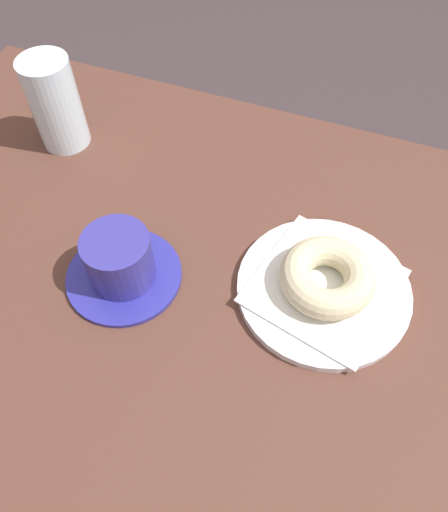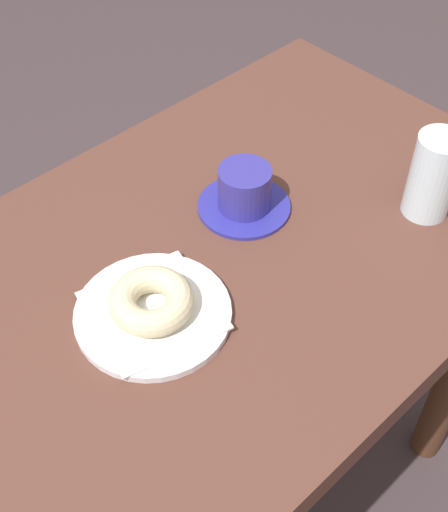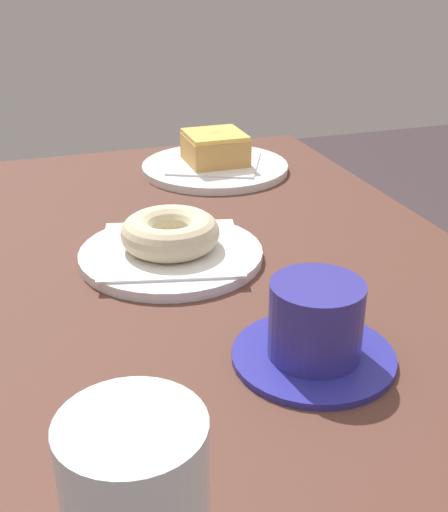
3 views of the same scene
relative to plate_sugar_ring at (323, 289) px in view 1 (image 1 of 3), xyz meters
name	(u,v)px [view 1 (image 1 of 3)]	position (x,y,z in m)	size (l,w,h in m)	color
ground_plane	(228,444)	(0.11, 0.02, -0.76)	(6.00, 6.00, 0.00)	#3C3034
table	(232,325)	(0.11, 0.02, -0.13)	(1.07, 0.63, 0.75)	#523026
plate_sugar_ring	(323,289)	(0.00, 0.00, 0.00)	(0.20, 0.20, 0.01)	white
napkin_sugar_ring	(324,286)	(0.00, 0.00, 0.01)	(0.15, 0.15, 0.00)	white
donut_sugar_ring	(327,277)	(0.00, 0.00, 0.03)	(0.11, 0.11, 0.04)	beige
water_glass	(55,104)	(0.41, -0.12, 0.06)	(0.07, 0.07, 0.13)	silver
coffee_cup	(120,262)	(0.23, 0.06, 0.03)	(0.14, 0.14, 0.07)	#2B2A93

